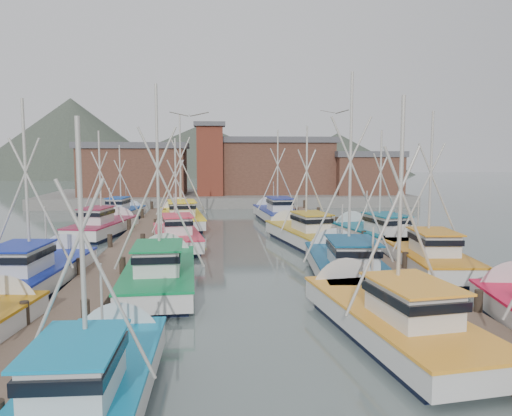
{
  "coord_description": "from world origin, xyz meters",
  "views": [
    {
      "loc": [
        -1.6,
        -25.95,
        6.17
      ],
      "look_at": [
        1.15,
        6.28,
        2.6
      ],
      "focal_mm": 35.0,
      "sensor_mm": 36.0,
      "label": 1
    }
  ],
  "objects": [
    {
      "name": "distant_hills",
      "position": [
        -12.76,
        122.59,
        0.0
      ],
      "size": [
        175.0,
        140.0,
        42.0
      ],
      "color": "#475043",
      "rests_on": "ground"
    },
    {
      "name": "boat_11",
      "position": [
        9.13,
        6.52,
        0.68
      ],
      "size": [
        4.63,
        9.76,
        8.49
      ],
      "rotation": [
        0.0,
        0.0,
        0.19
      ],
      "color": "black",
      "rests_on": "ground"
    },
    {
      "name": "gull_far",
      "position": [
        4.78,
        0.18,
        8.31
      ],
      "size": [
        1.47,
        0.64,
        0.24
      ],
      "rotation": [
        0.0,
        0.0,
        -0.67
      ],
      "color": "gray",
      "rests_on": "ground"
    },
    {
      "name": "gull_near",
      "position": [
        -2.53,
        -5.92,
        7.66
      ],
      "size": [
        1.54,
        0.61,
        0.24
      ],
      "rotation": [
        0.0,
        0.0,
        -0.04
      ],
      "color": "gray",
      "rests_on": "ground"
    },
    {
      "name": "boat_7",
      "position": [
        9.62,
        -0.38,
        0.68
      ],
      "size": [
        3.73,
        9.44,
        9.13
      ],
      "rotation": [
        0.0,
        0.0,
        -0.08
      ],
      "color": "black",
      "rests_on": "ground"
    },
    {
      "name": "shed_left",
      "position": [
        -11.0,
        35.0,
        4.34
      ],
      "size": [
        12.72,
        8.48,
        6.2
      ],
      "color": "brown",
      "rests_on": "quay"
    },
    {
      "name": "boat_5",
      "position": [
        4.79,
        -2.48,
        0.69
      ],
      "size": [
        4.3,
        10.14,
        10.75
      ],
      "rotation": [
        0.0,
        0.0,
        -0.08
      ],
      "color": "black",
      "rests_on": "ground"
    },
    {
      "name": "boat_6",
      "position": [
        -9.73,
        -2.61,
        0.68
      ],
      "size": [
        3.89,
        9.78,
        9.37
      ],
      "rotation": [
        0.0,
        0.0,
        -0.08
      ],
      "color": "black",
      "rests_on": "ground"
    },
    {
      "name": "shed_right",
      "position": [
        17.0,
        34.0,
        3.84
      ],
      "size": [
        8.48,
        6.36,
        5.2
      ],
      "color": "brown",
      "rests_on": "quay"
    },
    {
      "name": "lookout_tower",
      "position": [
        -2.0,
        33.0,
        5.55
      ],
      "size": [
        3.6,
        3.6,
        8.5
      ],
      "color": "maroon",
      "rests_on": "quay"
    },
    {
      "name": "quay",
      "position": [
        0.0,
        37.0,
        0.6
      ],
      "size": [
        44.0,
        16.0,
        1.2
      ],
      "primitive_type": "cube",
      "color": "gray",
      "rests_on": "ground"
    },
    {
      "name": "boat_9",
      "position": [
        4.46,
        7.65,
        0.68
      ],
      "size": [
        4.6,
        9.76,
        8.79
      ],
      "rotation": [
        0.0,
        0.0,
        0.19
      ],
      "color": "black",
      "rests_on": "ground"
    },
    {
      "name": "ground",
      "position": [
        0.0,
        0.0,
        0.0
      ],
      "size": [
        260.0,
        260.0,
        0.0
      ],
      "primitive_type": "plane",
      "color": "#4D5D59",
      "rests_on": "ground"
    },
    {
      "name": "boat_1",
      "position": [
        4.17,
        -9.98,
        0.68
      ],
      "size": [
        4.32,
        10.01,
        8.82
      ],
      "rotation": [
        0.0,
        0.0,
        0.14
      ],
      "color": "black",
      "rests_on": "ground"
    },
    {
      "name": "dock_right",
      "position": [
        7.0,
        4.04,
        0.21
      ],
      "size": [
        2.3,
        46.0,
        1.5
      ],
      "color": "brown",
      "rests_on": "ground"
    },
    {
      "name": "shed_center",
      "position": [
        6.0,
        37.0,
        4.69
      ],
      "size": [
        14.84,
        9.54,
        6.9
      ],
      "color": "brown",
      "rests_on": "quay"
    },
    {
      "name": "boat_0",
      "position": [
        -4.48,
        -14.26,
        0.68
      ],
      "size": [
        3.11,
        8.53,
        7.64
      ],
      "rotation": [
        0.0,
        0.0,
        -0.01
      ],
      "color": "black",
      "rests_on": "ground"
    },
    {
      "name": "boat_14",
      "position": [
        -9.84,
        20.16,
        0.68
      ],
      "size": [
        3.47,
        7.91,
        7.41
      ],
      "rotation": [
        0.0,
        0.0,
        -0.16
      ],
      "color": "black",
      "rests_on": "ground"
    },
    {
      "name": "boat_13",
      "position": [
        4.07,
        19.18,
        0.68
      ],
      "size": [
        3.72,
        9.6,
        9.05
      ],
      "rotation": [
        0.0,
        0.0,
        0.09
      ],
      "color": "black",
      "rests_on": "ground"
    },
    {
      "name": "dock_left",
      "position": [
        -7.0,
        4.04,
        0.21
      ],
      "size": [
        2.3,
        46.0,
        1.5
      ],
      "color": "brown",
      "rests_on": "ground"
    },
    {
      "name": "boat_8",
      "position": [
        -4.14,
        7.16,
        0.68
      ],
      "size": [
        3.9,
        8.99,
        7.82
      ],
      "rotation": [
        0.0,
        0.0,
        0.15
      ],
      "color": "black",
      "rests_on": "ground"
    },
    {
      "name": "boat_10",
      "position": [
        -9.77,
        12.15,
        0.68
      ],
      "size": [
        4.3,
        9.06,
        8.51
      ],
      "rotation": [
        0.0,
        0.0,
        -0.2
      ],
      "color": "black",
      "rests_on": "ground"
    },
    {
      "name": "boat_12",
      "position": [
        -4.44,
        16.92,
        0.69
      ],
      "size": [
        4.44,
        10.72,
        10.38
      ],
      "rotation": [
        0.0,
        0.0,
        0.12
      ],
      "color": "black",
      "rests_on": "ground"
    },
    {
      "name": "boat_4",
      "position": [
        -4.08,
        -2.99,
        0.68
      ],
      "size": [
        4.03,
        9.77,
        10.01
      ],
      "rotation": [
        0.0,
        0.0,
        0.04
      ],
      "color": "black",
      "rests_on": "ground"
    }
  ]
}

